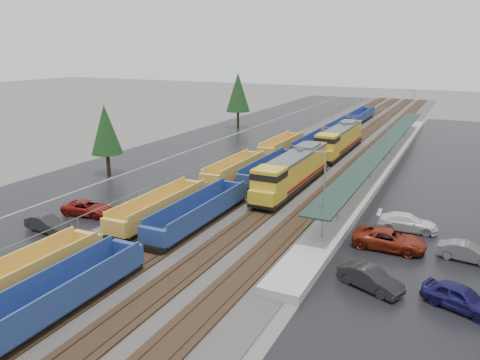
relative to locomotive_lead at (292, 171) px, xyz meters
The scene contains 21 objects.
ground 33.41m from the locomotive_lead, 93.44° to the right, with size 360.00×360.00×0.00m, color #56544F.
ballast_strip 26.91m from the locomotive_lead, 94.28° to the left, with size 20.00×160.00×0.08m, color #302D2B.
trackbed 26.90m from the locomotive_lead, 94.28° to the left, with size 14.60×160.00×0.22m.
west_parking_lot 31.77m from the locomotive_lead, 122.45° to the left, with size 10.00×160.00×0.02m, color black.
west_road 38.07m from the locomotive_lead, 135.28° to the left, with size 9.00×160.00×0.02m, color black.
east_commuter_lot 23.97m from the locomotive_lead, 44.55° to the left, with size 16.00×100.00×0.02m, color black.
station_platform 18.42m from the locomotive_lead, 65.87° to the left, with size 3.00×80.00×8.00m.
chainlink_fence 27.69m from the locomotive_lead, 114.55° to the left, with size 0.08×160.04×2.02m.
tree_west_near 24.47m from the locomotive_lead, behind, with size 3.96×3.96×9.00m.
tree_west_far 44.69m from the locomotive_lead, 124.24° to the left, with size 4.84×4.84×11.00m.
locomotive_lead is the anchor object (origin of this frame).
locomotive_trail 21.00m from the locomotive_lead, 90.00° to the left, with size 2.92×19.21×4.35m.
well_string_yellow 16.43m from the locomotive_lead, 119.22° to the right, with size 2.60×77.44×2.30m.
well_string_blue 5.70m from the locomotive_lead, 135.79° to the left, with size 2.63×120.60×2.33m.
parked_car_west_b 26.22m from the locomotive_lead, 126.19° to the right, with size 4.39×1.53×1.45m, color black.
parked_car_west_c 22.35m from the locomotive_lead, 133.16° to the right, with size 5.08×2.34×1.41m, color maroon.
parked_car_east_a 22.75m from the locomotive_lead, 56.38° to the right, with size 4.56×1.59×1.50m, color black.
parked_car_east_b 17.21m from the locomotive_lead, 42.39° to the right, with size 5.81×2.68×1.61m, color maroon.
parked_car_east_c 15.10m from the locomotive_lead, 26.50° to the right, with size 5.25×2.14×1.52m, color silver.
parked_car_east_d 26.33m from the locomotive_lead, 46.33° to the right, with size 4.66×1.88×1.59m, color #17144B.
parked_car_east_e 21.63m from the locomotive_lead, 31.26° to the right, with size 4.29×1.50×1.42m, color slate.
Camera 1 is at (19.24, -15.33, 15.94)m, focal length 35.00 mm.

